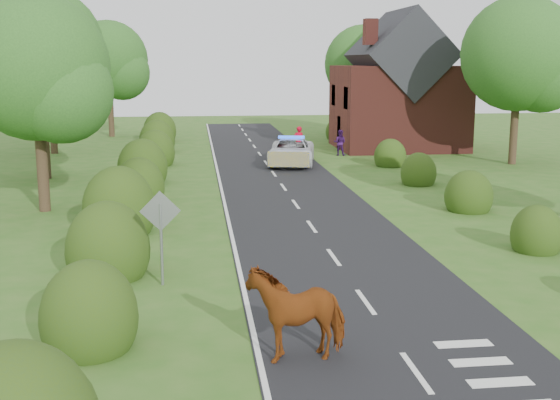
{
  "coord_description": "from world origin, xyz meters",
  "views": [
    {
      "loc": [
        -4.07,
        -15.99,
        5.82
      ],
      "look_at": [
        -1.31,
        6.58,
        1.3
      ],
      "focal_mm": 45.0,
      "sensor_mm": 36.0,
      "label": 1
    }
  ],
  "objects": [
    {
      "name": "tree_left_a",
      "position": [
        -9.75,
        11.86,
        5.34
      ],
      "size": [
        5.74,
        5.6,
        8.38
      ],
      "color": "#332316",
      "rests_on": "ground"
    },
    {
      "name": "tree_right_b",
      "position": [
        14.29,
        21.84,
        5.94
      ],
      "size": [
        6.56,
        6.4,
        9.4
      ],
      "color": "#332316",
      "rests_on": "ground"
    },
    {
      "name": "tree_left_c",
      "position": [
        -12.7,
        29.83,
        6.53
      ],
      "size": [
        6.97,
        6.8,
        10.22
      ],
      "color": "#332316",
      "rests_on": "ground"
    },
    {
      "name": "cow",
      "position": [
        -2.12,
        -2.83,
        0.78
      ],
      "size": [
        2.37,
        1.53,
        1.57
      ],
      "primitive_type": "imported",
      "rotation": [
        0.0,
        0.0,
        -1.4
      ],
      "color": "brown",
      "rests_on": "ground"
    },
    {
      "name": "house",
      "position": [
        9.49,
        30.0,
        3.79
      ],
      "size": [
        8.0,
        7.4,
        9.17
      ],
      "color": "maroon",
      "rests_on": "ground"
    },
    {
      "name": "pedestrian_red",
      "position": [
        2.33,
        26.9,
        0.92
      ],
      "size": [
        0.73,
        0.53,
        1.84
      ],
      "primitive_type": "imported",
      "rotation": [
        0.0,
        0.0,
        3.28
      ],
      "color": "#B9051F",
      "rests_on": "ground"
    },
    {
      "name": "road_sign",
      "position": [
        -5.0,
        2.0,
        1.65
      ],
      "size": [
        1.06,
        0.08,
        2.53
      ],
      "color": "gray",
      "rests_on": "ground"
    },
    {
      "name": "hedgerow_left",
      "position": [
        -6.51,
        11.69,
        0.75
      ],
      "size": [
        2.75,
        50.41,
        3.0
      ],
      "color": "#2B4919",
      "rests_on": "ground"
    },
    {
      "name": "tree_left_d",
      "position": [
        -10.23,
        39.85,
        5.64
      ],
      "size": [
        6.15,
        6.0,
        8.89
      ],
      "color": "#332316",
      "rests_on": "ground"
    },
    {
      "name": "pedestrian_purple",
      "position": [
        4.92,
        26.82,
        0.8
      ],
      "size": [
        0.96,
        0.87,
        1.61
      ],
      "primitive_type": "imported",
      "rotation": [
        0.0,
        0.0,
        2.73
      ],
      "color": "#35114D",
      "rests_on": "ground"
    },
    {
      "name": "ground",
      "position": [
        0.0,
        0.0,
        0.0
      ],
      "size": [
        120.0,
        120.0,
        0.0
      ],
      "primitive_type": "plane",
      "color": "#30621B"
    },
    {
      "name": "road_markings",
      "position": [
        -1.6,
        12.93,
        0.03
      ],
      "size": [
        4.96,
        70.0,
        0.01
      ],
      "color": "white",
      "rests_on": "road"
    },
    {
      "name": "hedgerow_right",
      "position": [
        6.6,
        11.21,
        0.55
      ],
      "size": [
        2.1,
        45.78,
        2.1
      ],
      "color": "#2B4919",
      "rests_on": "ground"
    },
    {
      "name": "tree_left_b",
      "position": [
        -11.25,
        19.86,
        5.04
      ],
      "size": [
        5.74,
        5.6,
        8.07
      ],
      "color": "#332316",
      "rests_on": "ground"
    },
    {
      "name": "police_van",
      "position": [
        1.38,
        23.31,
        0.75
      ],
      "size": [
        3.44,
        5.76,
        1.64
      ],
      "rotation": [
        0.0,
        0.0,
        -0.19
      ],
      "color": "silver",
      "rests_on": "ground"
    },
    {
      "name": "road",
      "position": [
        0.0,
        15.0,
        0.01
      ],
      "size": [
        6.0,
        70.0,
        0.02
      ],
      "primitive_type": "cube",
      "color": "black",
      "rests_on": "ground"
    },
    {
      "name": "tree_right_c",
      "position": [
        9.27,
        37.85,
        5.34
      ],
      "size": [
        6.15,
        6.0,
        8.58
      ],
      "color": "#332316",
      "rests_on": "ground"
    }
  ]
}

